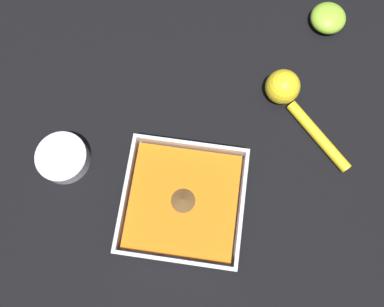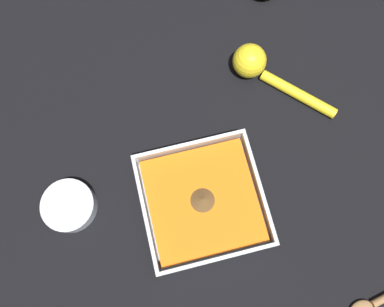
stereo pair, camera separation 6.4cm
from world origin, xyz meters
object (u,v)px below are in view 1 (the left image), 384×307
object	(u,v)px
spice_bowl	(63,159)
square_dish	(183,202)
lemon_half	(328,18)
lemon_squeezer	(289,96)

from	to	relation	value
spice_bowl	square_dish	bearing A→B (deg)	168.23
square_dish	lemon_half	size ratio (longest dim) A/B	2.90
square_dish	lemon_half	world-z (taller)	square_dish
square_dish	lemon_squeezer	distance (m)	0.27
square_dish	lemon_squeezer	bearing A→B (deg)	-127.06
lemon_squeezer	lemon_half	bearing A→B (deg)	-64.27
lemon_squeezer	lemon_half	size ratio (longest dim) A/B	2.49
square_dish	spice_bowl	distance (m)	0.22
square_dish	lemon_half	distance (m)	0.45
spice_bowl	lemon_half	size ratio (longest dim) A/B	1.31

